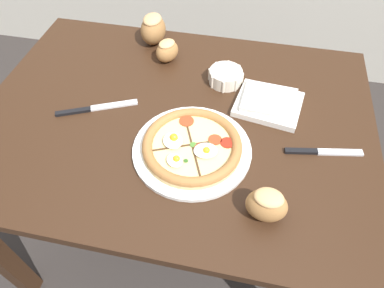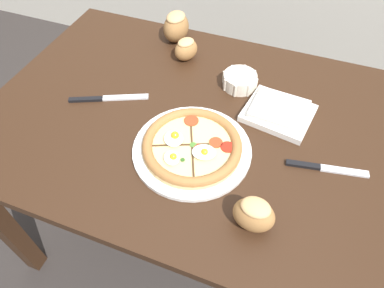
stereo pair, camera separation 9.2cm
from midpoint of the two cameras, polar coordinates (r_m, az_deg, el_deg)
name	(u,v)px [view 1 (the left image)]	position (r m, az deg, el deg)	size (l,w,h in m)	color
ground_plane	(181,227)	(1.66, -3.54, -13.76)	(12.00, 12.00, 0.00)	#2D2826
dining_table	(176,138)	(1.12, -5.09, 0.85)	(1.19, 0.89, 0.75)	#331E11
pizza	(192,147)	(0.93, -2.85, -0.60)	(0.33, 0.33, 0.05)	white
ramekin_bowl	(226,76)	(1.14, 3.29, 11.12)	(0.12, 0.12, 0.05)	silver
napkin_folded	(269,103)	(1.07, 10.25, 6.64)	(0.22, 0.19, 0.04)	silver
bread_piece_near	(153,29)	(1.32, -8.61, 18.41)	(0.09, 0.12, 0.11)	olive
bread_piece_mid	(267,204)	(0.81, 9.15, -10.14)	(0.10, 0.08, 0.09)	#A3703D
bread_piece_far	(167,50)	(1.23, -6.39, 15.15)	(0.10, 0.11, 0.08)	#A3703D
knife_main	(96,108)	(1.11, -18.08, 5.52)	(0.23, 0.12, 0.01)	silver
knife_spare	(323,152)	(0.99, 18.48, -1.40)	(0.21, 0.06, 0.01)	silver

